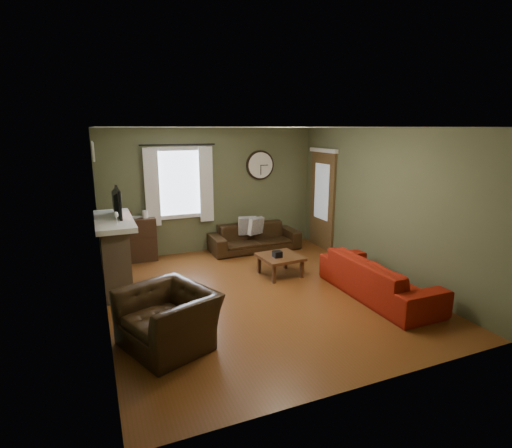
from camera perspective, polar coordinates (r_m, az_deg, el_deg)
name	(u,v)px	position (r m, az deg, el deg)	size (l,w,h in m)	color
floor	(260,293)	(6.52, 0.55, -9.86)	(4.60, 5.20, 0.00)	brown
ceiling	(260,127)	(5.98, 0.61, 13.65)	(4.60, 5.20, 0.00)	white
wall_left	(100,229)	(5.65, -21.41, -0.61)	(0.00, 5.20, 2.60)	#515738
wall_right	(381,204)	(7.32, 17.39, 2.78)	(0.00, 5.20, 2.60)	#515738
wall_back	(212,191)	(8.53, -6.34, 4.77)	(4.60, 0.00, 2.60)	#515738
wall_front	(368,268)	(3.95, 15.67, -6.03)	(4.60, 0.00, 2.60)	#515738
fireplace	(115,256)	(6.96, -19.53, -4.30)	(0.40, 1.40, 1.10)	tan
firebox	(128,269)	(7.05, -17.82, -6.10)	(0.04, 0.60, 0.55)	black
mantel	(114,221)	(6.81, -19.66, 0.46)	(0.58, 1.60, 0.08)	white
tv	(113,206)	(6.92, -19.71, 2.46)	(0.60, 0.08, 0.35)	black
tv_screen	(118,202)	(6.91, -19.09, 2.97)	(0.02, 0.62, 0.36)	#994C3F
medallion_left	(93,152)	(6.31, -22.20, 9.48)	(0.28, 0.28, 0.03)	white
medallion_mid	(93,151)	(6.66, -22.25, 9.64)	(0.28, 0.28, 0.03)	white
medallion_right	(93,150)	(7.01, -22.30, 9.78)	(0.28, 0.28, 0.03)	white
window_pane	(179,183)	(8.32, -10.99, 5.77)	(1.00, 0.02, 1.30)	silver
curtain_rod	(178,145)	(8.15, -11.08, 11.06)	(0.03, 0.03, 1.50)	black
curtain_left	(152,188)	(8.13, -14.63, 5.06)	(0.28, 0.04, 1.55)	silver
curtain_right	(206,185)	(8.36, -7.12, 5.61)	(0.28, 0.04, 1.55)	silver
wall_clock	(260,165)	(8.79, 0.63, 8.40)	(0.64, 0.06, 0.64)	white
door	(322,201)	(8.82, 9.45, 3.31)	(0.05, 0.90, 2.10)	brown
bookshelf	(137,240)	(8.25, -16.59, -2.20)	(0.73, 0.31, 0.86)	#311F13
book	(132,213)	(8.21, -17.27, 1.49)	(0.17, 0.23, 0.02)	#4C2C17
sofa_brown	(255,237)	(8.64, -0.21, -1.94)	(1.93, 0.75, 0.56)	black
pillow_left	(248,226)	(8.56, -1.21, -0.25)	(0.39, 0.12, 0.39)	gray
pillow_right	(256,226)	(8.53, 0.00, -0.28)	(0.36, 0.11, 0.36)	gray
sofa_red	(378,277)	(6.59, 17.05, -7.32)	(2.13, 0.83, 0.62)	maroon
armchair	(168,319)	(5.06, -12.45, -13.06)	(1.07, 0.94, 0.70)	black
coffee_table	(280,265)	(7.22, 3.45, -5.93)	(0.70, 0.70, 0.37)	#4C2C17
tissue_box	(277,256)	(7.06, 3.06, -4.54)	(0.14, 0.14, 0.11)	black
wine_glass_a	(117,219)	(6.27, -19.29, 0.63)	(0.06, 0.06, 0.18)	white
wine_glass_b	(116,218)	(6.36, -19.34, 0.82)	(0.07, 0.07, 0.19)	white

